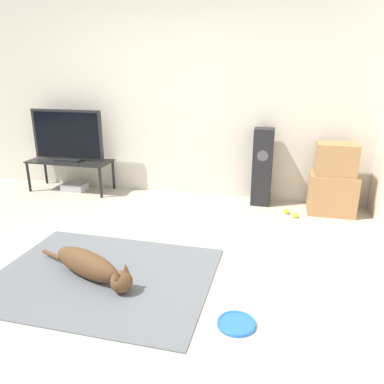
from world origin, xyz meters
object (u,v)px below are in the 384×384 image
Objects in this scene: cardboard_box_upper at (336,159)px; tv at (67,136)px; cardboard_box_lower at (332,194)px; floor_speaker at (262,167)px; tennis_ball_near_speaker at (286,211)px; dog at (91,266)px; frisbee at (236,323)px; tv_stand at (70,164)px; tennis_ball_by_boxes at (295,215)px; game_console at (75,187)px.

tv reaches higher than cardboard_box_upper.
cardboard_box_upper reaches higher than cardboard_box_lower.
tennis_ball_near_speaker is at bearing -42.28° from floor_speaker.
tv is (-1.41, 2.08, 0.65)m from dog.
floor_speaker reaches higher than frisbee.
floor_speaker is 14.56× the size of tennis_ball_near_speaker.
tennis_ball_near_speaker is at bearing -3.98° from tv_stand.
tv reaches higher than tennis_ball_near_speaker.
frisbee is 2.10m from tennis_ball_by_boxes.
tv_stand is 3.62× the size of game_console.
tennis_ball_by_boxes is 0.14m from tennis_ball_near_speaker.
cardboard_box_lower reaches higher than tennis_ball_by_boxes.
tennis_ball_by_boxes reaches higher than frisbee.
tennis_ball_near_speaker reaches higher than frisbee.
cardboard_box_lower reaches higher than tv_stand.
tv_stand is at bearing 124.28° from dog.
game_console is at bearing 175.82° from tennis_ball_near_speaker.
floor_speaker is 0.73m from tennis_ball_by_boxes.
tennis_ball_by_boxes is 3.04m from game_console.
frisbee is 2.50m from floor_speaker.
frisbee is at bearing -89.58° from floor_speaker.
tv_stand is 3.09m from tennis_ball_by_boxes.
tennis_ball_by_boxes is at bearing -42.69° from floor_speaker.
floor_speaker is 0.83× the size of tv_stand.
game_console is at bearing 179.34° from cardboard_box_upper.
floor_speaker is at bearing 1.96° from tv_stand.
tv_stand reaches higher than tennis_ball_near_speaker.
tennis_ball_by_boxes is 1.00× the size of tennis_ball_near_speaker.
floor_speaker is 0.63m from tennis_ball_near_speaker.
tv is 3.16m from tennis_ball_by_boxes.
tv_stand is at bearing 179.48° from cardboard_box_upper.
tv is 15.57× the size of tennis_ball_near_speaker.
floor_speaker is 14.56× the size of tennis_ball_by_boxes.
cardboard_box_upper reaches higher than tennis_ball_near_speaker.
tv_stand is at bearing -90.00° from tv.
cardboard_box_lower is 1.68× the size of game_console.
game_console is at bearing 13.00° from tv_stand.
dog is at bearing -55.76° from tv.
dog is 15.59× the size of tennis_ball_near_speaker.
frisbee is 4.01× the size of tennis_ball_near_speaker.
tv_stand is (-3.46, 0.03, -0.27)m from cardboard_box_upper.
game_console is (0.03, 0.01, -0.72)m from tv.
dog is 2.53m from tv_stand.
cardboard_box_upper is 0.46× the size of floor_speaker.
cardboard_box_lower is 0.54m from tennis_ball_by_boxes.
cardboard_box_upper is at bearing -8.29° from floor_speaker.
dog is 0.89× the size of tv_stand.
dog is at bearing -135.05° from cardboard_box_upper.
cardboard_box_lower reaches higher than game_console.
tv reaches higher than dog.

